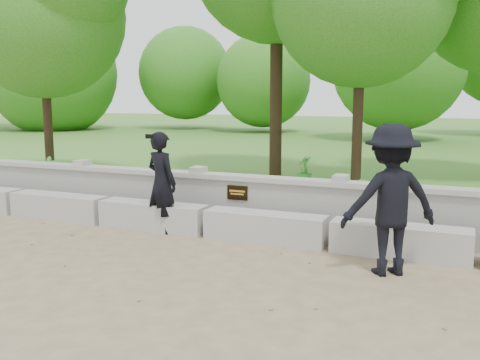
# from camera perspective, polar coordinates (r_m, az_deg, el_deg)

# --- Properties ---
(ground) EXTENTS (80.00, 80.00, 0.00)m
(ground) POSITION_cam_1_polar(r_m,az_deg,el_deg) (7.10, -10.49, -9.41)
(ground) COLOR #9B865F
(ground) RESTS_ON ground
(lawn) EXTENTS (40.00, 22.00, 0.25)m
(lawn) POSITION_cam_1_polar(r_m,az_deg,el_deg) (20.07, 11.98, 2.79)
(lawn) COLOR #386424
(lawn) RESTS_ON ground
(concrete_bench) EXTENTS (11.90, 0.45, 0.45)m
(concrete_bench) POSITION_cam_1_polar(r_m,az_deg,el_deg) (8.63, -3.59, -4.43)
(concrete_bench) COLOR #A6A49D
(concrete_bench) RESTS_ON ground
(parapet_wall) EXTENTS (12.50, 0.35, 0.90)m
(parapet_wall) POSITION_cam_1_polar(r_m,az_deg,el_deg) (9.19, -1.66, -2.05)
(parapet_wall) COLOR #9C9A93
(parapet_wall) RESTS_ON ground
(man_main) EXTENTS (0.70, 0.65, 1.65)m
(man_main) POSITION_cam_1_polar(r_m,az_deg,el_deg) (8.78, -8.35, -0.25)
(man_main) COLOR black
(man_main) RESTS_ON ground
(visitor_mid) EXTENTS (1.41, 1.23, 1.89)m
(visitor_mid) POSITION_cam_1_polar(r_m,az_deg,el_deg) (6.88, 15.71, -2.05)
(visitor_mid) COLOR black
(visitor_mid) RESTS_ON ground
(tree_left) EXTENTS (3.74, 3.74, 5.93)m
(tree_left) POSITION_cam_1_polar(r_m,az_deg,el_deg) (13.46, -20.44, 17.31)
(tree_left) COLOR #382619
(tree_left) RESTS_ON lawn
(shrub_a) EXTENTS (0.43, 0.38, 0.68)m
(shrub_a) POSITION_cam_1_polar(r_m,az_deg,el_deg) (12.25, -19.75, 0.78)
(shrub_a) COLOR #3B8F30
(shrub_a) RESTS_ON lawn
(shrub_b) EXTENTS (0.41, 0.40, 0.59)m
(shrub_b) POSITION_cam_1_polar(r_m,az_deg,el_deg) (9.19, 12.93, -1.78)
(shrub_b) COLOR #3B8F30
(shrub_b) RESTS_ON lawn
(shrub_c) EXTENTS (0.66, 0.62, 0.59)m
(shrub_c) POSITION_cam_1_polar(r_m,az_deg,el_deg) (9.14, 14.85, -1.89)
(shrub_c) COLOR #3B8F30
(shrub_c) RESTS_ON lawn
(shrub_d) EXTENTS (0.47, 0.47, 0.63)m
(shrub_d) POSITION_cam_1_polar(r_m,az_deg,el_deg) (12.10, 6.89, 1.04)
(shrub_d) COLOR #3B8F30
(shrub_d) RESTS_ON lawn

